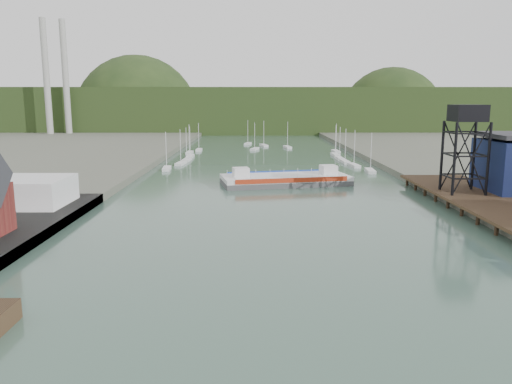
{
  "coord_description": "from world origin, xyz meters",
  "views": [
    {
      "loc": [
        -3.5,
        -32.49,
        18.9
      ],
      "look_at": [
        -3.15,
        48.43,
        4.0
      ],
      "focal_mm": 35.0,
      "sensor_mm": 36.0,
      "label": 1
    }
  ],
  "objects": [
    {
      "name": "marina_sailboats",
      "position": [
        0.08,
        138.46,
        0.35
      ],
      "size": [
        57.71,
        92.65,
        0.9
      ],
      "color": "silver",
      "rests_on": "ground"
    },
    {
      "name": "east_pier",
      "position": [
        37.0,
        45.0,
        1.9
      ],
      "size": [
        14.0,
        70.0,
        2.45
      ],
      "color": "black",
      "rests_on": "ground"
    },
    {
      "name": "lift_tower",
      "position": [
        35.0,
        58.0,
        15.65
      ],
      "size": [
        6.5,
        6.5,
        16.0
      ],
      "color": "black",
      "rests_on": "east_pier"
    },
    {
      "name": "white_shed",
      "position": [
        -44.0,
        50.0,
        3.85
      ],
      "size": [
        18.0,
        12.0,
        4.5
      ],
      "primitive_type": "cube",
      "color": "silver",
      "rests_on": "west_quay"
    },
    {
      "name": "distant_hills",
      "position": [
        -3.98,
        301.35,
        10.38
      ],
      "size": [
        500.0,
        120.0,
        80.0
      ],
      "color": "#1E3015",
      "rests_on": "ground"
    },
    {
      "name": "ground",
      "position": [
        0.0,
        0.0,
        0.0
      ],
      "size": [
        600.0,
        600.0,
        0.0
      ],
      "primitive_type": "plane",
      "color": "#334F47",
      "rests_on": "ground"
    },
    {
      "name": "chain_ferry",
      "position": [
        3.7,
        79.89,
        1.18
      ],
      "size": [
        30.37,
        17.03,
        4.12
      ],
      "rotation": [
        0.0,
        0.0,
        0.2
      ],
      "color": "#4A4A4C",
      "rests_on": "ground"
    },
    {
      "name": "smokestacks",
      "position": [
        -106.0,
        232.5,
        30.0
      ],
      "size": [
        11.2,
        8.2,
        60.0
      ],
      "color": "#9E9E99",
      "rests_on": "ground"
    }
  ]
}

